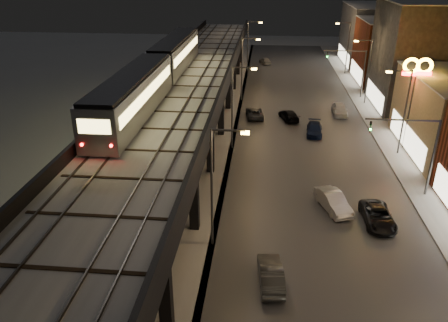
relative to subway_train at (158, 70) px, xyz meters
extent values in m
cube|color=#46474D|center=(16.00, 3.72, -8.38)|extent=(17.00, 120.00, 0.06)
cube|color=#9FA1A8|center=(26.00, 3.72, -8.34)|extent=(4.00, 120.00, 0.14)
cube|color=#9FA1A8|center=(2.50, 3.72, -8.38)|extent=(11.00, 120.00, 0.06)
cube|color=black|center=(2.50, 0.72, -2.61)|extent=(9.00, 100.00, 1.00)
cube|color=black|center=(-1.20, -26.28, -5.76)|extent=(0.70, 0.70, 5.30)
cube|color=black|center=(6.20, -26.28, -5.76)|extent=(0.70, 0.70, 5.30)
cube|color=black|center=(2.50, -26.28, -3.26)|extent=(8.00, 0.60, 0.50)
cube|color=black|center=(-1.20, -16.28, -5.76)|extent=(0.70, 0.70, 5.30)
cube|color=black|center=(6.20, -16.28, -5.76)|extent=(0.70, 0.70, 5.30)
cube|color=black|center=(2.50, -16.28, -3.26)|extent=(8.00, 0.60, 0.50)
cube|color=black|center=(-1.20, -6.28, -5.76)|extent=(0.70, 0.70, 5.30)
cube|color=black|center=(6.20, -6.28, -5.76)|extent=(0.70, 0.70, 5.30)
cube|color=black|center=(2.50, -6.28, -3.26)|extent=(8.00, 0.60, 0.50)
cube|color=black|center=(-1.20, 3.72, -5.76)|extent=(0.70, 0.70, 5.30)
cube|color=black|center=(6.20, 3.72, -5.76)|extent=(0.70, 0.70, 5.30)
cube|color=black|center=(2.50, 3.72, -3.26)|extent=(8.00, 0.60, 0.50)
cube|color=black|center=(-1.20, 13.72, -5.76)|extent=(0.70, 0.70, 5.30)
cube|color=black|center=(6.20, 13.72, -5.76)|extent=(0.70, 0.70, 5.30)
cube|color=black|center=(2.50, 13.72, -3.26)|extent=(8.00, 0.60, 0.50)
cube|color=black|center=(-1.20, 23.72, -5.76)|extent=(0.70, 0.70, 5.30)
cube|color=black|center=(6.20, 23.72, -5.76)|extent=(0.70, 0.70, 5.30)
cube|color=black|center=(2.50, 23.72, -3.26)|extent=(8.00, 0.60, 0.50)
cube|color=black|center=(-1.20, 33.72, -5.76)|extent=(0.70, 0.70, 5.30)
cube|color=black|center=(6.20, 33.72, -5.76)|extent=(0.70, 0.70, 5.30)
cube|color=black|center=(2.50, 33.72, -3.26)|extent=(8.00, 0.60, 0.50)
cube|color=black|center=(-1.20, 43.72, -5.76)|extent=(0.70, 0.70, 5.30)
cube|color=black|center=(6.20, 43.72, -5.76)|extent=(0.70, 0.70, 5.30)
cube|color=black|center=(2.50, 43.72, -3.26)|extent=(8.00, 0.60, 0.50)
cube|color=#B2B7C1|center=(2.50, 0.72, -2.03)|extent=(8.40, 100.00, 0.16)
cube|color=#332D28|center=(-0.72, 0.72, -1.87)|extent=(0.08, 98.00, 0.16)
cube|color=#332D28|center=(0.72, 0.72, -1.87)|extent=(0.08, 98.00, 0.16)
cube|color=#332D28|center=(3.78, 0.72, -1.87)|extent=(0.08, 98.00, 0.16)
cube|color=#332D28|center=(5.22, 0.72, -1.87)|extent=(0.08, 98.00, 0.16)
cube|color=black|center=(2.50, -29.28, -1.92)|extent=(7.80, 0.24, 0.06)
cube|color=black|center=(2.50, -13.28, -1.92)|extent=(7.80, 0.24, 0.06)
cube|color=black|center=(2.50, 2.72, -1.92)|extent=(7.80, 0.24, 0.06)
cube|color=black|center=(2.50, 18.72, -1.92)|extent=(7.80, 0.24, 0.06)
cube|color=black|center=(2.50, 34.72, -1.92)|extent=(7.80, 0.24, 0.06)
cube|color=black|center=(6.85, 0.72, -1.56)|extent=(0.30, 100.00, 1.10)
cube|color=black|center=(-1.85, 0.72, -1.56)|extent=(0.30, 100.00, 1.10)
cube|color=beige|center=(26.45, 0.72, -6.81)|extent=(0.10, 12.00, 2.40)
cube|color=#313136|center=(32.50, 16.72, -1.41)|extent=(12.00, 13.00, 14.00)
cube|color=beige|center=(26.45, 16.72, -6.81)|extent=(0.10, 10.40, 2.40)
cube|color=#B2B7C1|center=(32.50, 16.72, 5.67)|extent=(12.20, 13.20, 0.16)
cube|color=maroon|center=(32.50, 30.72, -3.41)|extent=(12.00, 12.00, 10.00)
cube|color=beige|center=(26.45, 30.72, -6.81)|extent=(0.10, 9.60, 2.40)
cube|color=#B2B7C1|center=(32.50, 30.72, 1.67)|extent=(12.20, 12.20, 0.16)
cube|color=#54545A|center=(32.50, 44.72, -2.91)|extent=(12.00, 16.00, 11.00)
cube|color=beige|center=(26.45, 44.72, -6.81)|extent=(0.10, 12.80, 2.40)
cube|color=#B2B7C1|center=(32.50, 44.72, 2.67)|extent=(12.20, 16.20, 0.16)
cylinder|color=#38383A|center=(7.80, -18.28, -3.91)|extent=(0.18, 0.18, 9.00)
cube|color=#38383A|center=(8.90, -18.28, 0.49)|extent=(2.20, 0.12, 0.12)
cube|color=yellow|center=(10.00, -18.28, 0.37)|extent=(0.55, 0.28, 0.18)
cylinder|color=#38383A|center=(7.80, -0.28, -3.91)|extent=(0.18, 0.18, 9.00)
cube|color=#38383A|center=(8.90, -0.28, 0.49)|extent=(2.20, 0.12, 0.12)
cube|color=yellow|center=(10.00, -0.28, 0.37)|extent=(0.55, 0.28, 0.18)
cylinder|color=#38383A|center=(25.50, -0.28, -3.91)|extent=(0.18, 0.18, 9.00)
cube|color=#38383A|center=(24.40, -0.28, 0.49)|extent=(2.20, 0.12, 0.12)
cube|color=yellow|center=(23.30, -0.28, 0.37)|extent=(0.55, 0.28, 0.18)
cylinder|color=#38383A|center=(7.80, 17.72, -3.91)|extent=(0.18, 0.18, 9.00)
cube|color=#38383A|center=(8.90, 17.72, 0.49)|extent=(2.20, 0.12, 0.12)
cube|color=yellow|center=(10.00, 17.72, 0.37)|extent=(0.55, 0.28, 0.18)
cylinder|color=#38383A|center=(25.50, 17.72, -3.91)|extent=(0.18, 0.18, 9.00)
cube|color=#38383A|center=(24.40, 17.72, 0.49)|extent=(2.20, 0.12, 0.12)
cube|color=yellow|center=(23.30, 17.72, 0.37)|extent=(0.55, 0.28, 0.18)
cylinder|color=#38383A|center=(7.80, 35.72, -3.91)|extent=(0.18, 0.18, 9.00)
cube|color=#38383A|center=(8.90, 35.72, 0.49)|extent=(2.20, 0.12, 0.12)
cube|color=yellow|center=(10.00, 35.72, 0.37)|extent=(0.55, 0.28, 0.18)
cylinder|color=#38383A|center=(25.50, 35.72, -3.91)|extent=(0.18, 0.18, 9.00)
cube|color=#38383A|center=(24.40, 35.72, 0.49)|extent=(2.20, 0.12, 0.12)
cube|color=yellow|center=(23.30, 35.72, 0.37)|extent=(0.55, 0.28, 0.18)
cylinder|color=#38383A|center=(25.50, -9.28, -4.91)|extent=(0.20, 0.20, 7.00)
cube|color=#38383A|center=(22.50, -9.28, -1.51)|extent=(6.00, 0.12, 0.12)
imported|color=black|center=(20.00, -9.28, -2.01)|extent=(0.20, 0.16, 1.00)
sphere|color=#0CFF26|center=(20.00, -9.43, -2.26)|extent=(0.18, 0.18, 0.18)
cylinder|color=#38383A|center=(25.50, 20.72, -4.91)|extent=(0.20, 0.20, 7.00)
cube|color=#38383A|center=(22.50, 20.72, -1.51)|extent=(6.00, 0.12, 0.12)
imported|color=black|center=(20.00, 20.72, -2.01)|extent=(0.20, 0.16, 1.00)
sphere|color=#0CFF26|center=(20.00, 20.57, -2.26)|extent=(0.18, 0.18, 0.18)
cube|color=gray|center=(0.00, -9.29, -0.11)|extent=(2.95, 17.78, 3.35)
cube|color=black|center=(0.00, -9.29, 1.69)|extent=(2.64, 17.27, 0.25)
cube|color=#FDDF76|center=(-1.48, -9.29, 0.34)|extent=(0.05, 16.26, 0.91)
cube|color=#FDDF76|center=(1.48, -9.29, 0.34)|extent=(0.05, 16.26, 0.91)
cube|color=gray|center=(0.00, 9.30, -0.11)|extent=(2.95, 17.78, 3.35)
cube|color=black|center=(0.00, 9.30, 1.69)|extent=(2.64, 17.27, 0.25)
cube|color=#FDDF76|center=(-1.48, 9.30, 0.34)|extent=(0.05, 16.26, 0.91)
cube|color=#FDDF76|center=(1.48, 9.30, 0.34)|extent=(0.05, 16.26, 0.91)
cube|color=#FDDF76|center=(0.00, -18.19, 0.39)|extent=(2.24, 0.05, 1.02)
sphere|color=#FF0C0C|center=(-1.02, -18.21, -0.93)|extent=(0.20, 0.20, 0.20)
sphere|color=#FF0C0C|center=(1.02, -18.21, -0.93)|extent=(0.20, 0.20, 0.20)
imported|color=#3E3F40|center=(11.98, -22.08, -7.72)|extent=(1.87, 4.32, 1.38)
imported|color=#35393E|center=(9.96, 10.06, -7.79)|extent=(2.59, 4.70, 1.24)
imported|color=black|center=(14.38, 9.47, -7.78)|extent=(2.88, 4.69, 1.27)
imported|color=gray|center=(11.00, 42.58, -7.75)|extent=(2.66, 4.18, 1.33)
imported|color=silver|center=(17.10, -12.51, -7.68)|extent=(2.89, 4.72, 1.47)
imported|color=black|center=(20.30, -14.36, -7.76)|extent=(2.29, 4.75, 1.30)
imported|color=black|center=(17.17, 4.65, -7.78)|extent=(2.12, 4.47, 1.26)
imported|color=silver|center=(21.17, 12.23, -7.65)|extent=(1.83, 4.45, 1.51)
cylinder|color=#38383A|center=(26.50, 1.38, -4.42)|extent=(0.24, 0.24, 7.99)
cube|color=#FF0C0C|center=(26.50, 1.38, -0.12)|extent=(2.80, 0.25, 0.50)
torus|color=yellow|center=(25.85, 1.38, 0.68)|extent=(1.65, 0.56, 1.62)
torus|color=yellow|center=(27.15, 1.38, 0.68)|extent=(1.65, 0.56, 1.62)
camera|label=1|loc=(11.11, -44.33, 10.40)|focal=35.00mm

